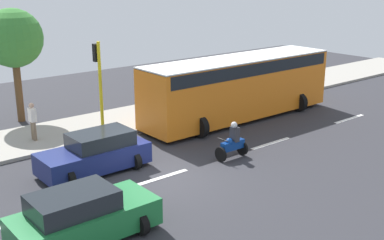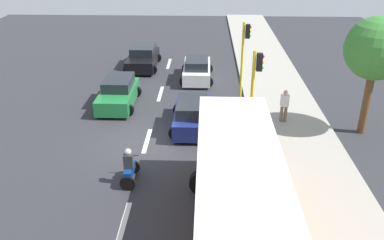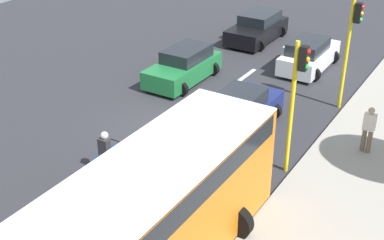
# 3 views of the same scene
# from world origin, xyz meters

# --- Properties ---
(ground_plane) EXTENTS (40.00, 60.00, 0.10)m
(ground_plane) POSITION_xyz_m (0.00, 0.00, -0.05)
(ground_plane) COLOR #2D2D33
(sidewalk) EXTENTS (4.00, 60.00, 0.15)m
(sidewalk) POSITION_xyz_m (7.00, 0.00, 0.07)
(sidewalk) COLOR #9E998E
(sidewalk) RESTS_ON ground
(lane_stripe_far_north) EXTENTS (0.20, 2.40, 0.01)m
(lane_stripe_far_north) POSITION_xyz_m (0.00, -12.00, 0.01)
(lane_stripe_far_north) COLOR white
(lane_stripe_far_north) RESTS_ON ground
(lane_stripe_north) EXTENTS (0.20, 2.40, 0.01)m
(lane_stripe_north) POSITION_xyz_m (0.00, -6.00, 0.01)
(lane_stripe_north) COLOR white
(lane_stripe_north) RESTS_ON ground
(lane_stripe_mid) EXTENTS (0.20, 2.40, 0.01)m
(lane_stripe_mid) POSITION_xyz_m (0.00, 0.00, 0.01)
(lane_stripe_mid) COLOR white
(lane_stripe_mid) RESTS_ON ground
(car_green) EXTENTS (2.20, 4.09, 1.52)m
(car_green) POSITION_xyz_m (-2.16, 4.25, 0.71)
(car_green) COLOR #1E7238
(car_green) RESTS_ON ground
(car_dark_blue) EXTENTS (2.17, 4.12, 1.52)m
(car_dark_blue) POSITION_xyz_m (2.08, 1.53, 0.71)
(car_dark_blue) COLOR navy
(car_dark_blue) RESTS_ON ground
(city_bus) EXTENTS (3.20, 11.00, 3.16)m
(city_bus) POSITION_xyz_m (3.76, -7.66, 1.85)
(city_bus) COLOR orange
(city_bus) RESTS_ON ground
(motorcycle) EXTENTS (0.60, 1.30, 1.53)m
(motorcycle) POSITION_xyz_m (-0.19, -3.44, 0.64)
(motorcycle) COLOR black
(motorcycle) RESTS_ON ground
(pedestrian_near_signal) EXTENTS (0.40, 0.24, 1.69)m
(pedestrian_near_signal) POSITION_xyz_m (5.90, -8.79, 1.06)
(pedestrian_near_signal) COLOR #3F3F3F
(pedestrian_near_signal) RESTS_ON sidewalk
(pedestrian_by_tree) EXTENTS (0.40, 0.24, 1.69)m
(pedestrian_by_tree) POSITION_xyz_m (6.69, 2.07, 1.06)
(pedestrian_by_tree) COLOR #72604C
(pedestrian_by_tree) RESTS_ON sidewalk
(traffic_light_midblock) EXTENTS (0.49, 0.24, 4.50)m
(traffic_light_midblock) POSITION_xyz_m (4.85, -0.29, 2.93)
(traffic_light_midblock) COLOR yellow
(traffic_light_midblock) RESTS_ON ground
(street_tree_center) EXTENTS (2.88, 2.88, 5.66)m
(street_tree_center) POSITION_xyz_m (10.37, 1.26, 4.17)
(street_tree_center) COLOR brown
(street_tree_center) RESTS_ON ground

